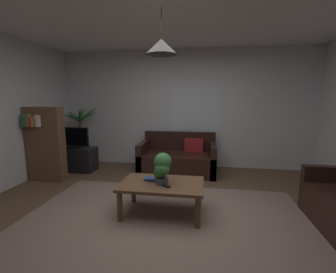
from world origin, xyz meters
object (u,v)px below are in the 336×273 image
at_px(remote_on_table_0, 165,185).
at_px(pendant_lamp, 161,47).
at_px(tv, 73,138).
at_px(bookshelf_corner, 45,143).
at_px(couch_under_window, 178,159).
at_px(tv_stand, 75,159).
at_px(potted_plant_on_table, 162,167).
at_px(book_on_table_1, 150,179).
at_px(coffee_table, 162,187).
at_px(book_on_table_0, 150,180).
at_px(potted_palm_corner, 81,137).

height_order(remote_on_table_0, pendant_lamp, pendant_lamp).
relative_size(tv, bookshelf_corner, 0.51).
bearing_deg(tv, couch_under_window, 6.64).
bearing_deg(tv_stand, pendant_lamp, -36.04).
relative_size(potted_plant_on_table, bookshelf_corner, 0.30).
height_order(couch_under_window, book_on_table_1, couch_under_window).
bearing_deg(book_on_table_1, bookshelf_corner, 157.74).
bearing_deg(bookshelf_corner, coffee_table, -21.89).
bearing_deg(tv_stand, potted_plant_on_table, -36.46).
height_order(couch_under_window, bookshelf_corner, bookshelf_corner).
bearing_deg(remote_on_table_0, bookshelf_corner, -74.98).
height_order(book_on_table_0, tv, tv).
bearing_deg(book_on_table_1, remote_on_table_0, -35.67).
xyz_separation_m(book_on_table_0, remote_on_table_0, (0.24, -0.19, 0.00)).
xyz_separation_m(bookshelf_corner, pendant_lamp, (2.42, -0.97, 1.46)).
xyz_separation_m(potted_palm_corner, bookshelf_corner, (-0.11, -1.10, 0.05)).
relative_size(couch_under_window, potted_plant_on_table, 3.79).
relative_size(couch_under_window, tv_stand, 1.75).
height_order(coffee_table, tv_stand, tv_stand).
bearing_deg(potted_palm_corner, tv, -80.97).
height_order(remote_on_table_0, tv, tv).
xyz_separation_m(book_on_table_1, remote_on_table_0, (0.24, -0.18, -0.02)).
height_order(couch_under_window, pendant_lamp, pendant_lamp).
height_order(book_on_table_1, bookshelf_corner, bookshelf_corner).
bearing_deg(remote_on_table_0, pendant_lamp, -113.16).
xyz_separation_m(potted_palm_corner, pendant_lamp, (2.31, -2.07, 1.51)).
xyz_separation_m(couch_under_window, bookshelf_corner, (-2.43, -0.89, 0.45)).
distance_m(couch_under_window, book_on_table_0, 1.81).
bearing_deg(tv, book_on_table_1, -37.02).
height_order(tv_stand, tv, tv).
relative_size(book_on_table_1, bookshelf_corner, 0.11).
relative_size(couch_under_window, book_on_table_0, 13.81).
height_order(coffee_table, remote_on_table_0, remote_on_table_0).
bearing_deg(tv, tv_stand, 90.00).
relative_size(book_on_table_1, pendant_lamp, 0.28).
xyz_separation_m(tv, pendant_lamp, (2.24, -1.61, 1.45)).
height_order(book_on_table_0, potted_plant_on_table, potted_plant_on_table).
bearing_deg(tv_stand, book_on_table_0, -37.08).
relative_size(remote_on_table_0, potted_plant_on_table, 0.38).
relative_size(book_on_table_0, tv, 0.16).
distance_m(couch_under_window, tv_stand, 2.25).
height_order(coffee_table, book_on_table_0, book_on_table_0).
bearing_deg(remote_on_table_0, coffee_table, -113.16).
distance_m(remote_on_table_0, potted_palm_corner, 3.24).
distance_m(remote_on_table_0, tv, 2.89).
bearing_deg(bookshelf_corner, tv, 73.62).
bearing_deg(pendant_lamp, couch_under_window, 89.89).
bearing_deg(book_on_table_1, potted_palm_corner, 136.59).
height_order(book_on_table_1, tv, tv).
relative_size(book_on_table_0, potted_plant_on_table, 0.27).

